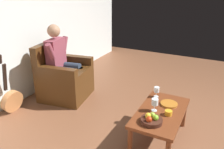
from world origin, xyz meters
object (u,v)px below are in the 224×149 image
(person_seated, at_px, (62,59))
(candle_jar, at_px, (168,113))
(guitar, at_px, (12,99))
(wine_glass_far, at_px, (157,90))
(armchair, at_px, (64,79))
(wine_glass_near, at_px, (155,103))
(decorative_dish, at_px, (169,104))
(coffee_table, at_px, (161,115))
(fruit_bowl, at_px, (151,120))

(person_seated, bearing_deg, candle_jar, 67.23)
(person_seated, distance_m, guitar, 1.03)
(person_seated, height_order, candle_jar, person_seated)
(wine_glass_far, bearing_deg, armchair, -92.42)
(wine_glass_near, distance_m, decorative_dish, 0.29)
(guitar, xyz_separation_m, wine_glass_near, (-0.35, 2.21, 0.33))
(person_seated, relative_size, coffee_table, 1.29)
(fruit_bowl, distance_m, candle_jar, 0.28)
(coffee_table, relative_size, decorative_dish, 4.53)
(coffee_table, bearing_deg, wine_glass_near, -69.08)
(coffee_table, distance_m, guitar, 2.33)
(fruit_bowl, bearing_deg, candle_jar, 151.44)
(guitar, bearing_deg, fruit_bowl, 92.17)
(wine_glass_near, bearing_deg, guitar, -80.94)
(wine_glass_near, height_order, candle_jar, wine_glass_near)
(person_seated, height_order, wine_glass_near, person_seated)
(armchair, bearing_deg, coffee_table, 67.83)
(guitar, relative_size, candle_jar, 10.43)
(armchair, distance_m, person_seated, 0.37)
(decorative_dish, bearing_deg, armchair, -96.39)
(candle_jar, bearing_deg, person_seated, -103.19)
(coffee_table, relative_size, candle_jar, 11.21)
(wine_glass_near, bearing_deg, decorative_dish, 151.18)
(armchair, distance_m, wine_glass_near, 1.86)
(wine_glass_far, distance_m, fruit_bowl, 0.66)
(armchair, relative_size, coffee_table, 0.97)
(wine_glass_far, bearing_deg, coffee_table, 26.03)
(candle_jar, bearing_deg, guitar, -82.05)
(armchair, height_order, wine_glass_far, armchair)
(wine_glass_near, distance_m, fruit_bowl, 0.28)
(person_seated, bearing_deg, coffee_table, 67.93)
(wine_glass_near, relative_size, candle_jar, 1.86)
(armchair, distance_m, decorative_dish, 1.94)
(candle_jar, bearing_deg, coffee_table, -115.09)
(wine_glass_far, relative_size, decorative_dish, 0.68)
(person_seated, height_order, fruit_bowl, person_seated)
(person_seated, bearing_deg, wine_glass_far, 78.05)
(armchair, xyz_separation_m, person_seated, (0.00, -0.01, 0.37))
(armchair, bearing_deg, candle_jar, 67.13)
(fruit_bowl, bearing_deg, wine_glass_near, -169.82)
(candle_jar, bearing_deg, fruit_bowl, -28.56)
(fruit_bowl, xyz_separation_m, candle_jar, (-0.25, 0.14, -0.01))
(armchair, bearing_deg, wine_glass_far, 77.99)
(person_seated, xyz_separation_m, guitar, (0.80, -0.41, -0.50))
(guitar, xyz_separation_m, decorative_dish, (-0.59, 2.34, 0.23))
(guitar, distance_m, wine_glass_far, 2.27)
(coffee_table, height_order, fruit_bowl, fruit_bowl)
(armchair, bearing_deg, wine_glass_near, 66.38)
(armchair, xyz_separation_m, candle_jar, (0.47, 1.98, 0.11))
(fruit_bowl, height_order, decorative_dish, fruit_bowl)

